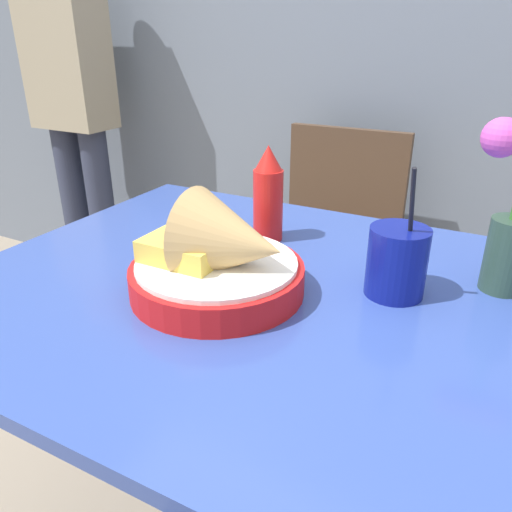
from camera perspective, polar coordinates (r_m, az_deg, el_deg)
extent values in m
cube|color=#334C9E|center=(0.84, 3.63, -4.73)|extent=(1.13, 0.84, 0.02)
cylinder|color=black|center=(1.52, -8.64, -6.48)|extent=(0.05, 0.05, 0.70)
cylinder|color=#473323|center=(1.65, -1.00, -8.89)|extent=(0.03, 0.03, 0.43)
cylinder|color=#473323|center=(1.54, 11.09, -12.18)|extent=(0.03, 0.03, 0.43)
cylinder|color=#473323|center=(1.93, 4.18, -3.69)|extent=(0.03, 0.03, 0.43)
cylinder|color=#473323|center=(1.84, 14.54, -6.06)|extent=(0.03, 0.03, 0.43)
cube|color=#473323|center=(1.62, 7.62, -0.65)|extent=(0.40, 0.40, 0.02)
cube|color=#473323|center=(1.71, 10.23, 7.83)|extent=(0.40, 0.03, 0.39)
cylinder|color=red|center=(0.82, -4.44, -2.61)|extent=(0.29, 0.29, 0.05)
cylinder|color=white|center=(0.81, -4.51, -0.83)|extent=(0.26, 0.26, 0.01)
cone|color=tan|center=(0.77, -2.37, 1.52)|extent=(0.16, 0.16, 0.16)
cube|color=#E5C14C|center=(0.82, -8.05, 0.64)|extent=(0.13, 0.10, 0.04)
cylinder|color=red|center=(1.02, 1.38, 5.80)|extent=(0.06, 0.06, 0.14)
cone|color=red|center=(0.99, 1.44, 11.16)|extent=(0.05, 0.05, 0.05)
cylinder|color=navy|center=(0.83, 15.79, -0.65)|extent=(0.10, 0.10, 0.11)
cylinder|color=black|center=(0.83, 15.72, -1.22)|extent=(0.09, 0.09, 0.09)
cylinder|color=black|center=(0.81, 17.19, 2.46)|extent=(0.01, 0.08, 0.23)
cylinder|color=#2D4738|center=(0.91, 26.75, 0.06)|extent=(0.07, 0.07, 0.12)
sphere|color=#D14CB2|center=(0.86, 26.27, 12.05)|extent=(0.06, 0.06, 0.06)
cylinder|color=#2D3347|center=(2.37, -19.87, 4.70)|extent=(0.11, 0.11, 0.76)
cylinder|color=#2D3347|center=(2.26, -17.08, 4.15)|extent=(0.11, 0.11, 0.76)
cube|color=gray|center=(2.20, -21.08, 21.78)|extent=(0.32, 0.18, 0.63)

